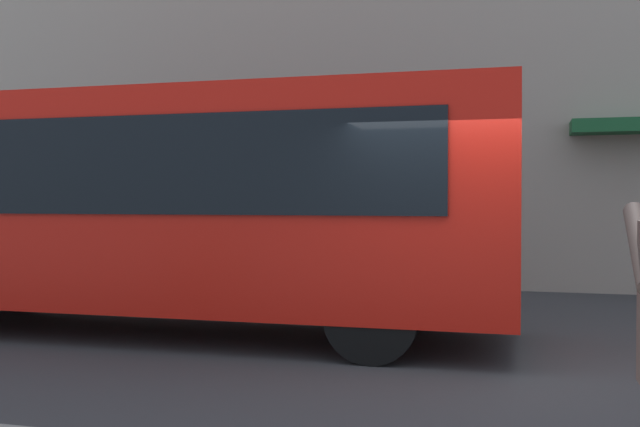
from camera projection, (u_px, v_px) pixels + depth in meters
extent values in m
plane|color=#38383A|center=(474.00, 363.00, 7.71)|extent=(60.00, 60.00, 0.00)
cube|color=red|center=(161.00, 201.00, 9.50)|extent=(9.00, 2.50, 2.60)
cube|color=black|center=(107.00, 165.00, 8.28)|extent=(7.60, 0.06, 1.10)
cylinder|color=black|center=(19.00, 278.00, 11.38)|extent=(1.00, 0.28, 1.00)
cylinder|color=black|center=(404.00, 291.00, 9.79)|extent=(1.00, 0.28, 1.00)
cylinder|color=black|center=(372.00, 316.00, 7.67)|extent=(1.00, 0.28, 1.00)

